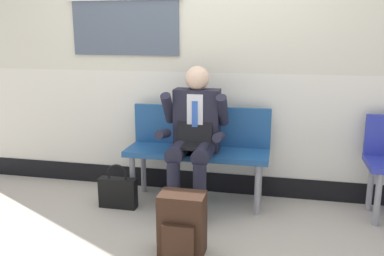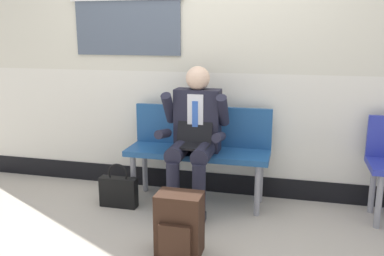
# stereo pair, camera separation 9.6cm
# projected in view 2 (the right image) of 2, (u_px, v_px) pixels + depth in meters

# --- Properties ---
(ground_plane) EXTENTS (18.00, 18.00, 0.00)m
(ground_plane) POSITION_uv_depth(u_px,v_px,m) (190.00, 215.00, 3.55)
(ground_plane) COLOR #B2A899
(station_wall) EXTENTS (5.59, 0.17, 2.86)m
(station_wall) POSITION_uv_depth(u_px,v_px,m) (206.00, 45.00, 3.84)
(station_wall) COLOR beige
(station_wall) RESTS_ON ground
(bench_with_person) EXTENTS (1.28, 0.42, 0.87)m
(bench_with_person) POSITION_uv_depth(u_px,v_px,m) (199.00, 145.00, 3.77)
(bench_with_person) COLOR navy
(bench_with_person) RESTS_ON ground
(person_seated) EXTENTS (0.57, 0.70, 1.25)m
(person_seated) POSITION_uv_depth(u_px,v_px,m) (194.00, 135.00, 3.56)
(person_seated) COLOR #1E1E2D
(person_seated) RESTS_ON ground
(backpack) EXTENTS (0.32, 0.25, 0.45)m
(backpack) POSITION_uv_depth(u_px,v_px,m) (179.00, 225.00, 2.89)
(backpack) COLOR #331E14
(backpack) RESTS_ON ground
(handbag) EXTENTS (0.34, 0.10, 0.40)m
(handbag) POSITION_uv_depth(u_px,v_px,m) (119.00, 191.00, 3.70)
(handbag) COLOR black
(handbag) RESTS_ON ground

